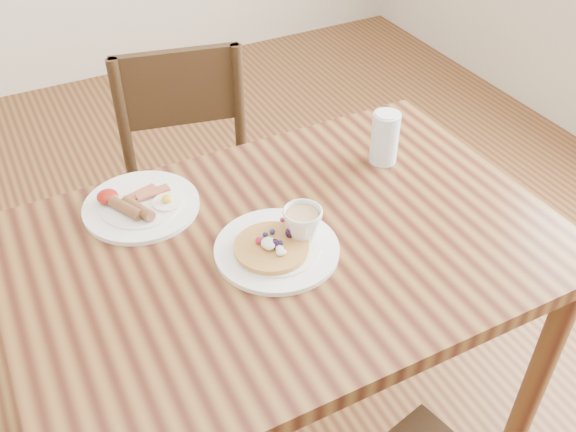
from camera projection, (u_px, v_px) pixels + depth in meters
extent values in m
plane|color=#4F2A16|center=(288.00, 432.00, 1.88)|extent=(5.00, 5.00, 0.00)
cube|color=brown|center=(288.00, 247.00, 1.42)|extent=(1.20, 0.80, 0.04)
cylinder|color=brown|center=(540.00, 372.00, 1.62)|extent=(0.06, 0.06, 0.71)
cylinder|color=brown|center=(387.00, 220.00, 2.08)|extent=(0.06, 0.06, 0.71)
cylinder|color=brown|center=(48.00, 339.00, 1.70)|extent=(0.06, 0.06, 0.71)
cube|color=#311E12|center=(198.00, 206.00, 1.99)|extent=(0.50, 0.50, 0.04)
cylinder|color=#311E12|center=(155.00, 311.00, 1.96)|extent=(0.04, 0.04, 0.43)
cylinder|color=#311E12|center=(269.00, 289.00, 2.04)|extent=(0.04, 0.04, 0.43)
cylinder|color=#311E12|center=(144.00, 236.00, 2.23)|extent=(0.04, 0.04, 0.43)
cylinder|color=#311E12|center=(245.00, 219.00, 2.31)|extent=(0.04, 0.04, 0.43)
cylinder|color=#311E12|center=(239.00, 109.00, 2.02)|extent=(0.04, 0.04, 0.43)
cylinder|color=#311E12|center=(123.00, 125.00, 1.95)|extent=(0.04, 0.04, 0.43)
cube|color=#311E12|center=(179.00, 88.00, 1.93)|extent=(0.38, 0.11, 0.24)
cylinder|color=white|center=(277.00, 249.00, 1.38)|extent=(0.27, 0.27, 0.01)
cylinder|color=white|center=(277.00, 247.00, 1.37)|extent=(0.19, 0.19, 0.01)
cylinder|color=#B22D59|center=(295.00, 236.00, 1.40)|extent=(0.07, 0.07, 0.00)
cylinder|color=#C68C47|center=(271.00, 247.00, 1.36)|extent=(0.16, 0.16, 0.01)
ellipsoid|color=white|center=(270.00, 244.00, 1.34)|extent=(0.03, 0.03, 0.02)
ellipsoid|color=white|center=(282.00, 250.00, 1.33)|extent=(0.02, 0.02, 0.01)
cylinder|color=white|center=(298.00, 220.00, 1.41)|extent=(0.06, 0.06, 0.04)
cylinder|color=#591E07|center=(298.00, 214.00, 1.40)|extent=(0.05, 0.05, 0.00)
sphere|color=black|center=(281.00, 234.00, 1.37)|extent=(0.02, 0.02, 0.02)
sphere|color=#1E234C|center=(273.00, 229.00, 1.39)|extent=(0.01, 0.01, 0.01)
sphere|color=#1E234C|center=(259.00, 232.00, 1.38)|extent=(0.01, 0.01, 0.01)
sphere|color=#B21938|center=(264.00, 240.00, 1.36)|extent=(0.02, 0.02, 0.02)
sphere|color=black|center=(272.00, 245.00, 1.34)|extent=(0.02, 0.02, 0.02)
sphere|color=#1E234C|center=(287.00, 244.00, 1.35)|extent=(0.01, 0.01, 0.01)
sphere|color=#1E234C|center=(315.00, 247.00, 1.36)|extent=(0.01, 0.01, 0.01)
sphere|color=#B21938|center=(312.00, 235.00, 1.39)|extent=(0.01, 0.01, 0.01)
sphere|color=black|center=(300.00, 224.00, 1.41)|extent=(0.02, 0.02, 0.02)
sphere|color=#1E234C|center=(284.00, 220.00, 1.43)|extent=(0.01, 0.01, 0.01)
cylinder|color=white|center=(141.00, 206.00, 1.49)|extent=(0.27, 0.27, 0.01)
cylinder|color=white|center=(141.00, 204.00, 1.49)|extent=(0.19, 0.19, 0.01)
cylinder|color=brown|center=(125.00, 208.00, 1.45)|extent=(0.06, 0.10, 0.03)
cylinder|color=brown|center=(138.00, 208.00, 1.45)|extent=(0.06, 0.10, 0.03)
cube|color=maroon|center=(141.00, 193.00, 1.51)|extent=(0.08, 0.04, 0.01)
cube|color=maroon|center=(153.00, 192.00, 1.51)|extent=(0.08, 0.03, 0.01)
cylinder|color=white|center=(167.00, 202.00, 1.48)|extent=(0.07, 0.07, 0.00)
ellipsoid|color=yellow|center=(167.00, 199.00, 1.48)|extent=(0.03, 0.03, 0.01)
ellipsoid|color=#A5190F|center=(107.00, 196.00, 1.48)|extent=(0.05, 0.05, 0.03)
cylinder|color=white|center=(302.00, 240.00, 1.40)|extent=(0.14, 0.14, 0.01)
imported|color=white|center=(302.00, 225.00, 1.38)|extent=(0.11, 0.11, 0.08)
cylinder|color=tan|center=(303.00, 215.00, 1.36)|extent=(0.07, 0.07, 0.00)
cylinder|color=silver|center=(385.00, 138.00, 1.61)|extent=(0.07, 0.07, 0.14)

